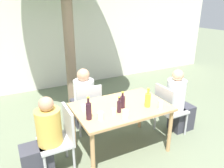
{
  "coord_description": "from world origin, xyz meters",
  "views": [
    {
      "loc": [
        -1.47,
        -2.55,
        2.23
      ],
      "look_at": [
        0.0,
        0.3,
        1.01
      ],
      "focal_mm": 35.0,
      "sensor_mm": 36.0,
      "label": 1
    }
  ],
  "objects_px": {
    "drinking_glass_0": "(126,114)",
    "drinking_glass_2": "(84,108)",
    "patio_chair_1": "(168,107)",
    "drinking_glass_1": "(100,116)",
    "dining_table_front": "(121,111)",
    "wine_bottle_1": "(89,111)",
    "person_seated_1": "(179,105)",
    "drinking_glass_4": "(161,105)",
    "wine_bottle_0": "(119,106)",
    "person_seated_2": "(83,101)",
    "drinking_glass_3": "(114,111)",
    "patio_chair_0": "(61,136)",
    "oil_cruet_2": "(148,100)",
    "wine_bottle_3": "(123,102)",
    "patio_chair_2": "(87,106)",
    "person_seated_0": "(43,142)"
  },
  "relations": [
    {
      "from": "oil_cruet_2",
      "to": "drinking_glass_3",
      "type": "height_order",
      "value": "oil_cruet_2"
    },
    {
      "from": "patio_chair_1",
      "to": "drinking_glass_1",
      "type": "relative_size",
      "value": 8.56
    },
    {
      "from": "drinking_glass_0",
      "to": "drinking_glass_3",
      "type": "relative_size",
      "value": 1.52
    },
    {
      "from": "person_seated_2",
      "to": "drinking_glass_1",
      "type": "relative_size",
      "value": 10.82
    },
    {
      "from": "patio_chair_2",
      "to": "patio_chair_1",
      "type": "bearing_deg",
      "value": 150.09
    },
    {
      "from": "drinking_glass_3",
      "to": "patio_chair_2",
      "type": "bearing_deg",
      "value": 94.34
    },
    {
      "from": "drinking_glass_2",
      "to": "drinking_glass_4",
      "type": "xyz_separation_m",
      "value": [
        1.0,
        -0.46,
        0.02
      ]
    },
    {
      "from": "patio_chair_2",
      "to": "drinking_glass_4",
      "type": "height_order",
      "value": "patio_chair_2"
    },
    {
      "from": "drinking_glass_1",
      "to": "drinking_glass_4",
      "type": "bearing_deg",
      "value": -7.26
    },
    {
      "from": "oil_cruet_2",
      "to": "wine_bottle_3",
      "type": "distance_m",
      "value": 0.38
    },
    {
      "from": "patio_chair_1",
      "to": "drinking_glass_4",
      "type": "relative_size",
      "value": 7.13
    },
    {
      "from": "wine_bottle_3",
      "to": "drinking_glass_1",
      "type": "height_order",
      "value": "wine_bottle_3"
    },
    {
      "from": "patio_chair_0",
      "to": "patio_chair_1",
      "type": "distance_m",
      "value": 1.86
    },
    {
      "from": "patio_chair_2",
      "to": "person_seated_0",
      "type": "distance_m",
      "value": 1.13
    },
    {
      "from": "person_seated_2",
      "to": "wine_bottle_1",
      "type": "height_order",
      "value": "person_seated_2"
    },
    {
      "from": "patio_chair_2",
      "to": "drinking_glass_3",
      "type": "relative_size",
      "value": 11.23
    },
    {
      "from": "person_seated_2",
      "to": "drinking_glass_3",
      "type": "distance_m",
      "value": 1.14
    },
    {
      "from": "dining_table_front",
      "to": "wine_bottle_1",
      "type": "distance_m",
      "value": 0.63
    },
    {
      "from": "dining_table_front",
      "to": "drinking_glass_0",
      "type": "height_order",
      "value": "drinking_glass_0"
    },
    {
      "from": "wine_bottle_1",
      "to": "drinking_glass_0",
      "type": "xyz_separation_m",
      "value": [
        0.44,
        -0.21,
        -0.06
      ]
    },
    {
      "from": "person_seated_1",
      "to": "person_seated_2",
      "type": "xyz_separation_m",
      "value": [
        -1.45,
        0.93,
        -0.0
      ]
    },
    {
      "from": "patio_chair_0",
      "to": "drinking_glass_3",
      "type": "relative_size",
      "value": 11.23
    },
    {
      "from": "patio_chair_0",
      "to": "person_seated_2",
      "type": "xyz_separation_m",
      "value": [
        0.65,
        0.93,
        -0.0
      ]
    },
    {
      "from": "patio_chair_1",
      "to": "drinking_glass_3",
      "type": "distance_m",
      "value": 1.19
    },
    {
      "from": "wine_bottle_1",
      "to": "drinking_glass_3",
      "type": "xyz_separation_m",
      "value": [
        0.36,
        -0.03,
        -0.08
      ]
    },
    {
      "from": "patio_chair_2",
      "to": "wine_bottle_1",
      "type": "bearing_deg",
      "value": 70.74
    },
    {
      "from": "patio_chair_0",
      "to": "oil_cruet_2",
      "type": "bearing_deg",
      "value": 81.11
    },
    {
      "from": "wine_bottle_0",
      "to": "drinking_glass_4",
      "type": "relative_size",
      "value": 1.89
    },
    {
      "from": "person_seated_2",
      "to": "drinking_glass_2",
      "type": "distance_m",
      "value": 0.9
    },
    {
      "from": "wine_bottle_1",
      "to": "drinking_glass_4",
      "type": "relative_size",
      "value": 2.52
    },
    {
      "from": "person_seated_0",
      "to": "patio_chair_1",
      "type": "bearing_deg",
      "value": 90.0
    },
    {
      "from": "patio_chair_1",
      "to": "drinking_glass_1",
      "type": "distance_m",
      "value": 1.42
    },
    {
      "from": "dining_table_front",
      "to": "drinking_glass_0",
      "type": "distance_m",
      "value": 0.41
    },
    {
      "from": "drinking_glass_0",
      "to": "drinking_glass_4",
      "type": "height_order",
      "value": "drinking_glass_4"
    },
    {
      "from": "wine_bottle_3",
      "to": "drinking_glass_0",
      "type": "height_order",
      "value": "wine_bottle_3"
    },
    {
      "from": "drinking_glass_2",
      "to": "drinking_glass_3",
      "type": "xyz_separation_m",
      "value": [
        0.33,
        -0.29,
        -0.0
      ]
    },
    {
      "from": "person_seated_0",
      "to": "drinking_glass_1",
      "type": "distance_m",
      "value": 0.83
    },
    {
      "from": "wine_bottle_0",
      "to": "drinking_glass_0",
      "type": "bearing_deg",
      "value": -92.68
    },
    {
      "from": "drinking_glass_3",
      "to": "drinking_glass_1",
      "type": "bearing_deg",
      "value": -167.24
    },
    {
      "from": "drinking_glass_1",
      "to": "wine_bottle_3",
      "type": "bearing_deg",
      "value": 21.4
    },
    {
      "from": "wine_bottle_3",
      "to": "patio_chair_0",
      "type": "bearing_deg",
      "value": 176.44
    },
    {
      "from": "wine_bottle_1",
      "to": "drinking_glass_4",
      "type": "xyz_separation_m",
      "value": [
        1.04,
        -0.2,
        -0.06
      ]
    },
    {
      "from": "dining_table_front",
      "to": "drinking_glass_4",
      "type": "bearing_deg",
      "value": -36.29
    },
    {
      "from": "drinking_glass_3",
      "to": "patio_chair_0",
      "type": "bearing_deg",
      "value": 166.33
    },
    {
      "from": "drinking_glass_0",
      "to": "drinking_glass_4",
      "type": "distance_m",
      "value": 0.6
    },
    {
      "from": "drinking_glass_0",
      "to": "drinking_glass_2",
      "type": "height_order",
      "value": "drinking_glass_0"
    },
    {
      "from": "patio_chair_2",
      "to": "oil_cruet_2",
      "type": "relative_size",
      "value": 3.12
    },
    {
      "from": "person_seated_1",
      "to": "drinking_glass_0",
      "type": "xyz_separation_m",
      "value": [
        -1.31,
        -0.36,
        0.3
      ]
    },
    {
      "from": "drinking_glass_2",
      "to": "wine_bottle_3",
      "type": "bearing_deg",
      "value": -18.3
    },
    {
      "from": "drinking_glass_0",
      "to": "drinking_glass_4",
      "type": "xyz_separation_m",
      "value": [
        0.6,
        0.01,
        0.0
      ]
    }
  ]
}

